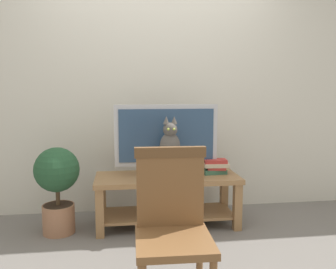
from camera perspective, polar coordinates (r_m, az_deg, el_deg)
The scene contains 9 objects.
ground_plane at distance 2.93m, azimuth -0.08°, elevation -18.09°, with size 12.00×12.00×0.00m, color slate.
back_wall at distance 3.69m, azimuth -2.26°, elevation 9.49°, with size 7.00×0.12×2.80m, color beige.
tv_stand at distance 3.30m, azimuth -0.12°, elevation -9.10°, with size 1.31×0.51×0.47m.
tv at distance 3.27m, azimuth -0.27°, elevation -0.48°, with size 0.96×0.20×0.65m.
media_box at distance 3.20m, azimuth 0.24°, elevation -6.30°, with size 0.37×0.27×0.07m.
cat at distance 3.14m, azimuth 0.30°, elevation -2.47°, with size 0.21×0.31×0.48m.
wooden_chair at distance 2.02m, azimuth 0.69°, elevation -13.67°, with size 0.42×0.42×0.93m.
book_stack at distance 3.37m, azimuth 7.59°, elevation -5.15°, with size 0.26×0.19×0.13m.
potted_plant at distance 3.24m, azimuth -17.44°, elevation -7.41°, with size 0.39×0.39×0.76m.
Camera 1 is at (-0.35, -2.63, 1.25)m, focal length 37.75 mm.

